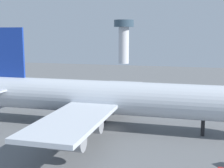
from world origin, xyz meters
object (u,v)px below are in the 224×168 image
at_px(fuel_truck, 32,97).
at_px(maintenance_van, 89,100).
at_px(control_tower, 124,36).
at_px(cargo_airplane, 112,98).

relative_size(fuel_truck, maintenance_van, 1.09).
height_order(fuel_truck, control_tower, control_tower).
bearing_deg(fuel_truck, control_tower, 89.63).
xyz_separation_m(cargo_airplane, fuel_truck, (-28.24, 18.70, -4.97)).
distance_m(fuel_truck, maintenance_van, 16.77).
bearing_deg(cargo_airplane, control_tower, 101.87).
relative_size(fuel_truck, control_tower, 0.19).
relative_size(maintenance_van, control_tower, 0.18).
xyz_separation_m(maintenance_van, control_tower, (-16.02, 111.26, 15.62)).
xyz_separation_m(fuel_truck, maintenance_van, (16.75, 0.89, -0.17)).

